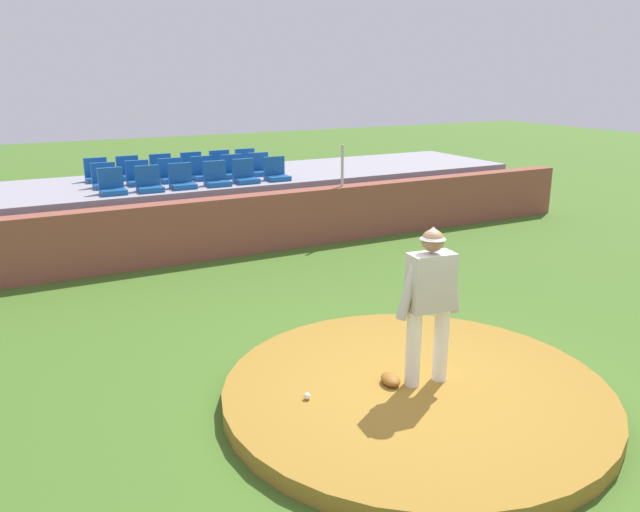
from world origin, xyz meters
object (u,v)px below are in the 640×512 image
(stadium_chair_10, at_px, (233,170))
(stadium_chair_2, at_px, (182,180))
(stadium_chair_5, at_px, (276,173))
(fielding_glove, at_px, (391,379))
(stadium_chair_7, at_px, (139,177))
(stadium_chair_11, at_px, (260,168))
(stadium_chair_8, at_px, (171,175))
(baseball, at_px, (307,396))
(pitcher, at_px, (430,295))
(stadium_chair_13, at_px, (129,172))
(stadium_chair_9, at_px, (203,172))
(stadium_chair_6, at_px, (105,180))
(stadium_chair_12, at_px, (97,174))
(stadium_chair_14, at_px, (162,170))
(stadium_chair_0, at_px, (112,186))
(stadium_chair_1, at_px, (149,183))
(stadium_chair_17, at_px, (247,163))
(stadium_chair_16, at_px, (221,165))
(stadium_chair_3, at_px, (216,178))
(stadium_chair_15, at_px, (193,167))
(stadium_chair_4, at_px, (245,175))

(stadium_chair_10, bearing_deg, stadium_chair_2, 29.27)
(stadium_chair_5, bearing_deg, fielding_glove, 75.10)
(stadium_chair_7, height_order, stadium_chair_11, same)
(fielding_glove, distance_m, stadium_chair_8, 8.42)
(baseball, height_order, stadium_chair_2, stadium_chair_2)
(pitcher, relative_size, stadium_chair_13, 3.57)
(stadium_chair_9, bearing_deg, stadium_chair_2, 49.22)
(stadium_chair_6, bearing_deg, stadium_chair_12, -89.05)
(stadium_chair_13, height_order, stadium_chair_14, same)
(stadium_chair_2, relative_size, stadium_chair_6, 1.00)
(stadium_chair_0, distance_m, stadium_chair_1, 0.71)
(stadium_chair_11, bearing_deg, stadium_chair_8, -0.49)
(fielding_glove, height_order, stadium_chair_0, stadium_chair_0)
(stadium_chair_1, bearing_deg, baseball, 88.62)
(stadium_chair_12, relative_size, stadium_chair_17, 1.00)
(stadium_chair_8, height_order, stadium_chair_16, same)
(stadium_chair_2, xyz_separation_m, stadium_chair_3, (0.73, -0.04, 0.00))
(pitcher, xyz_separation_m, stadium_chair_1, (-1.17, 7.62, 0.13))
(stadium_chair_9, bearing_deg, baseball, 79.14)
(stadium_chair_8, distance_m, stadium_chair_10, 1.40)
(stadium_chair_7, xyz_separation_m, stadium_chair_15, (1.42, 0.81, 0.00))
(stadium_chair_13, bearing_deg, stadium_chair_11, 163.27)
(stadium_chair_16, bearing_deg, stadium_chair_14, 0.47)
(stadium_chair_8, relative_size, stadium_chair_17, 1.00)
(stadium_chair_9, bearing_deg, stadium_chair_13, -29.88)
(pitcher, height_order, stadium_chair_9, pitcher)
(fielding_glove, bearing_deg, stadium_chair_6, -156.34)
(fielding_glove, bearing_deg, stadium_chair_8, -165.87)
(stadium_chair_17, bearing_deg, stadium_chair_11, 89.89)
(stadium_chair_5, relative_size, stadium_chair_6, 1.00)
(stadium_chair_6, bearing_deg, stadium_chair_0, 89.80)
(stadium_chair_10, bearing_deg, stadium_chair_4, 87.77)
(stadium_chair_4, bearing_deg, stadium_chair_11, -130.17)
(stadium_chair_2, distance_m, stadium_chair_6, 1.60)
(stadium_chair_11, distance_m, stadium_chair_16, 1.06)
(stadium_chair_14, bearing_deg, stadium_chair_9, 130.97)
(stadium_chair_9, height_order, stadium_chair_10, same)
(stadium_chair_2, bearing_deg, stadium_chair_13, -66.60)
(stadium_chair_1, relative_size, stadium_chair_12, 1.00)
(fielding_glove, relative_size, stadium_chair_14, 0.60)
(stadium_chair_4, relative_size, stadium_chair_13, 1.00)
(stadium_chair_1, height_order, stadium_chair_7, same)
(stadium_chair_2, xyz_separation_m, stadium_chair_4, (1.38, -0.00, 0.00))
(stadium_chair_13, bearing_deg, stadium_chair_8, 131.58)
(stadium_chair_2, relative_size, stadium_chair_7, 1.00)
(stadium_chair_2, relative_size, stadium_chair_17, 1.00)
(stadium_chair_9, distance_m, stadium_chair_17, 1.59)
(stadium_chair_17, bearing_deg, stadium_chair_9, 31.24)
(stadium_chair_3, bearing_deg, stadium_chair_11, -147.56)
(fielding_glove, bearing_deg, stadium_chair_1, -160.51)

